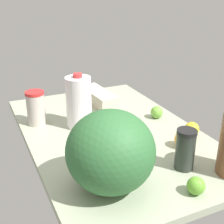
{
  "coord_description": "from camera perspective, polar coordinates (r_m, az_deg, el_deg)",
  "views": [
    {
      "loc": [
        -117.55,
        54.06,
        68.4
      ],
      "look_at": [
        0.0,
        0.0,
        13.0
      ],
      "focal_mm": 50.0,
      "sensor_mm": 36.0,
      "label": 1
    }
  ],
  "objects": [
    {
      "name": "tumbler_cup",
      "position": [
        1.54,
        -13.74,
        0.75
      ],
      "size": [
        8.95,
        8.95,
        16.61
      ],
      "color": "beige",
      "rests_on": "countertop"
    },
    {
      "name": "watermelon",
      "position": [
        1.02,
        -0.27,
        -7.24
      ],
      "size": [
        29.46,
        29.46,
        27.74
      ],
      "primitive_type": "ellipsoid",
      "color": "#306A36",
      "rests_on": "countertop"
    },
    {
      "name": "egg_carton",
      "position": [
        1.77,
        -2.51,
        2.74
      ],
      "size": [
        30.92,
        12.8,
        7.36
      ],
      "primitive_type": "cube",
      "rotation": [
        0.0,
        0.0,
        0.08
      ],
      "color": "beige",
      "rests_on": "countertop"
    },
    {
      "name": "orange_near_front",
      "position": [
        1.34,
        12.85,
        -4.88
      ],
      "size": [
        7.14,
        7.14,
        7.14
      ],
      "primitive_type": "sphere",
      "color": "orange",
      "rests_on": "countertop"
    },
    {
      "name": "lemon_loose",
      "position": [
        1.45,
        14.38,
        -3.05
      ],
      "size": [
        6.56,
        6.56,
        6.56
      ],
      "primitive_type": "sphere",
      "color": "yellow",
      "rests_on": "countertop"
    },
    {
      "name": "countertop",
      "position": [
        1.46,
        0.0,
        -4.16
      ],
      "size": [
        120.0,
        76.0,
        3.0
      ],
      "primitive_type": "cube",
      "color": "#A3AC8F",
      "rests_on": "ground"
    },
    {
      "name": "shaker_bottle",
      "position": [
        1.18,
        13.25,
        -6.66
      ],
      "size": [
        7.39,
        7.39,
        15.79
      ],
      "color": "#2B312C",
      "rests_on": "countertop"
    },
    {
      "name": "lime_far_back",
      "position": [
        1.08,
        15.1,
        -12.88
      ],
      "size": [
        6.08,
        6.08,
        6.08
      ],
      "primitive_type": "sphere",
      "color": "#63AA30",
      "rests_on": "countertop"
    },
    {
      "name": "lime_by_jug",
      "position": [
        1.6,
        8.19,
        -0.03
      ],
      "size": [
        6.23,
        6.23,
        6.23
      ],
      "primitive_type": "sphere",
      "color": "#6EAD3E",
      "rests_on": "countertop"
    },
    {
      "name": "lime_beside_bowl",
      "position": [
        1.34,
        4.77,
        -4.78
      ],
      "size": [
        5.09,
        5.09,
        5.09
      ],
      "primitive_type": "sphere",
      "color": "#61B241",
      "rests_on": "countertop"
    },
    {
      "name": "milk_jug",
      "position": [
        1.47,
        -6.09,
        1.8
      ],
      "size": [
        11.93,
        11.93,
        26.15
      ],
      "color": "white",
      "rests_on": "countertop"
    }
  ]
}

